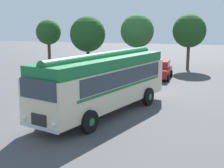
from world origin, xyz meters
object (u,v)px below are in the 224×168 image
at_px(car_mid_right, 160,69).
at_px(vintage_bus, 104,80).
at_px(car_near_left, 104,67).
at_px(car_mid_left, 134,68).

bearing_deg(car_mid_right, vintage_bus, -97.16).
distance_m(vintage_bus, car_near_left, 12.68).
xyz_separation_m(car_mid_left, car_mid_right, (2.55, -0.20, 0.00)).
relative_size(vintage_bus, car_near_left, 2.46).
bearing_deg(car_mid_right, car_near_left, -179.72).
distance_m(vintage_bus, car_mid_left, 12.33).
bearing_deg(car_mid_right, car_mid_left, 175.61).
xyz_separation_m(car_near_left, car_mid_right, (5.41, 0.03, 0.00)).
distance_m(vintage_bus, car_mid_right, 12.18).
relative_size(vintage_bus, car_mid_left, 2.39).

